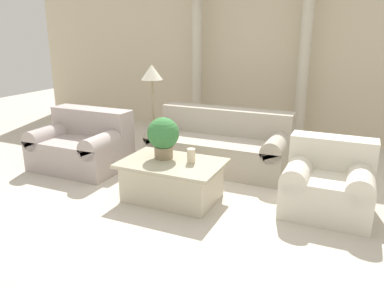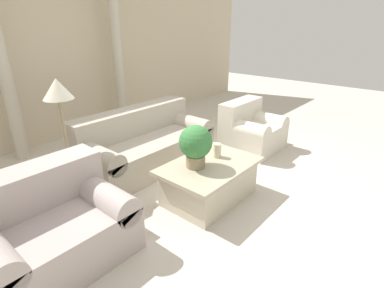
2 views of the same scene
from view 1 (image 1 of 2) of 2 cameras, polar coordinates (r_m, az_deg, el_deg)
ground_plane at (r=4.66m, az=0.28°, el=-7.08°), size 16.00×16.00×0.00m
wall_back at (r=7.07m, az=10.40°, el=14.17°), size 10.00×0.06×3.20m
sofa_long at (r=5.40m, az=4.32°, el=-0.04°), size 1.95×0.91×0.81m
loveseat at (r=5.59m, az=-16.30°, el=-0.01°), size 1.25×0.91×0.81m
coffee_table at (r=4.37m, az=-3.00°, el=-5.47°), size 1.16×0.78×0.46m
potted_plant at (r=4.35m, az=-4.40°, el=1.30°), size 0.37×0.37×0.49m
pillar_candle at (r=4.22m, az=-0.14°, el=-1.82°), size 0.09×0.09×0.17m
floor_lamp at (r=5.72m, az=-6.12°, el=9.67°), size 0.32×0.32×1.42m
column_left at (r=7.12m, az=0.77°, el=11.90°), size 0.26×0.26×2.51m
column_right at (r=6.59m, az=16.60°, el=10.84°), size 0.26×0.26×2.51m
armchair at (r=4.31m, az=20.06°, el=-5.47°), size 0.90×0.81×0.78m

